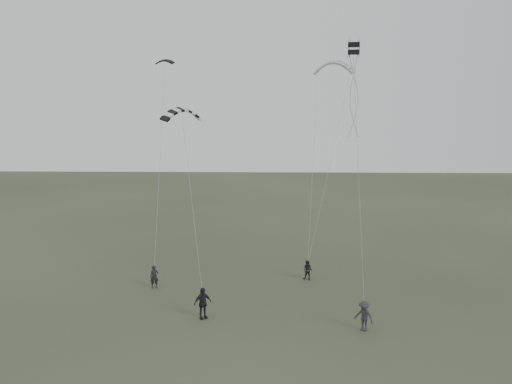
{
  "coord_description": "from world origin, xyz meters",
  "views": [
    {
      "loc": [
        2.43,
        -28.53,
        12.85
      ],
      "look_at": [
        1.53,
        5.77,
        6.98
      ],
      "focal_mm": 35.0,
      "sensor_mm": 36.0,
      "label": 1
    }
  ],
  "objects_px": {
    "flyer_center": "(203,303)",
    "kite_dark_small": "(165,60)",
    "kite_striped": "(182,110)",
    "flyer_left": "(154,277)",
    "flyer_right": "(308,270)",
    "kite_pale_large": "(334,62)",
    "flyer_far": "(364,316)",
    "kite_box": "(354,48)"
  },
  "relations": [
    {
      "from": "flyer_far",
      "to": "kite_dark_small",
      "type": "distance_m",
      "value": 24.5
    },
    {
      "from": "kite_dark_small",
      "to": "kite_striped",
      "type": "height_order",
      "value": "kite_dark_small"
    },
    {
      "from": "flyer_far",
      "to": "kite_box",
      "type": "bearing_deg",
      "value": 134.04
    },
    {
      "from": "kite_striped",
      "to": "kite_box",
      "type": "bearing_deg",
      "value": -50.34
    },
    {
      "from": "flyer_center",
      "to": "kite_striped",
      "type": "xyz_separation_m",
      "value": [
        -1.71,
        4.23,
        11.69
      ]
    },
    {
      "from": "kite_box",
      "to": "flyer_center",
      "type": "bearing_deg",
      "value": -155.91
    },
    {
      "from": "flyer_left",
      "to": "kite_pale_large",
      "type": "xyz_separation_m",
      "value": [
        13.61,
        9.33,
        15.71
      ]
    },
    {
      "from": "flyer_left",
      "to": "kite_striped",
      "type": "bearing_deg",
      "value": -37.54
    },
    {
      "from": "flyer_center",
      "to": "kite_dark_small",
      "type": "distance_m",
      "value": 19.73
    },
    {
      "from": "flyer_left",
      "to": "kite_striped",
      "type": "relative_size",
      "value": 0.57
    },
    {
      "from": "flyer_left",
      "to": "flyer_center",
      "type": "distance_m",
      "value": 6.63
    },
    {
      "from": "kite_dark_small",
      "to": "kite_striped",
      "type": "relative_size",
      "value": 0.51
    },
    {
      "from": "flyer_right",
      "to": "kite_striped",
      "type": "height_order",
      "value": "kite_striped"
    },
    {
      "from": "flyer_left",
      "to": "flyer_right",
      "type": "xyz_separation_m",
      "value": [
        11.13,
        1.97,
        -0.07
      ]
    },
    {
      "from": "flyer_far",
      "to": "kite_pale_large",
      "type": "distance_m",
      "value": 22.32
    },
    {
      "from": "flyer_right",
      "to": "flyer_far",
      "type": "height_order",
      "value": "flyer_far"
    },
    {
      "from": "kite_dark_small",
      "to": "kite_box",
      "type": "relative_size",
      "value": 2.01
    },
    {
      "from": "flyer_left",
      "to": "flyer_right",
      "type": "relative_size",
      "value": 1.09
    },
    {
      "from": "kite_striped",
      "to": "kite_box",
      "type": "relative_size",
      "value": 3.92
    },
    {
      "from": "kite_box",
      "to": "flyer_left",
      "type": "bearing_deg",
      "value": 177.17
    },
    {
      "from": "flyer_left",
      "to": "flyer_right",
      "type": "distance_m",
      "value": 11.31
    },
    {
      "from": "flyer_far",
      "to": "kite_pale_large",
      "type": "xyz_separation_m",
      "value": [
        -0.12,
        15.94,
        15.62
      ]
    },
    {
      "from": "flyer_center",
      "to": "kite_dark_small",
      "type": "relative_size",
      "value": 1.33
    },
    {
      "from": "kite_pale_large",
      "to": "flyer_left",
      "type": "bearing_deg",
      "value": -124.49
    },
    {
      "from": "flyer_left",
      "to": "kite_dark_small",
      "type": "xyz_separation_m",
      "value": [
        -0.09,
        6.33,
        15.64
      ]
    },
    {
      "from": "kite_dark_small",
      "to": "kite_box",
      "type": "height_order",
      "value": "kite_dark_small"
    },
    {
      "from": "kite_dark_small",
      "to": "kite_pale_large",
      "type": "distance_m",
      "value": 14.02
    },
    {
      "from": "flyer_left",
      "to": "flyer_center",
      "type": "xyz_separation_m",
      "value": [
        4.16,
        -5.16,
        0.17
      ]
    },
    {
      "from": "kite_striped",
      "to": "flyer_right",
      "type": "bearing_deg",
      "value": -24.09
    },
    {
      "from": "flyer_right",
      "to": "kite_dark_small",
      "type": "bearing_deg",
      "value": -175.15
    },
    {
      "from": "flyer_left",
      "to": "flyer_right",
      "type": "height_order",
      "value": "flyer_left"
    },
    {
      "from": "flyer_center",
      "to": "flyer_far",
      "type": "xyz_separation_m",
      "value": [
        9.57,
        -1.46,
        -0.08
      ]
    },
    {
      "from": "kite_box",
      "to": "flyer_far",
      "type": "bearing_deg",
      "value": -77.12
    },
    {
      "from": "kite_pale_large",
      "to": "kite_box",
      "type": "bearing_deg",
      "value": -70.3
    },
    {
      "from": "flyer_center",
      "to": "kite_striped",
      "type": "distance_m",
      "value": 12.55
    },
    {
      "from": "kite_striped",
      "to": "flyer_left",
      "type": "bearing_deg",
      "value": 116.72
    },
    {
      "from": "flyer_right",
      "to": "flyer_center",
      "type": "relative_size",
      "value": 0.76
    },
    {
      "from": "flyer_left",
      "to": "kite_box",
      "type": "height_order",
      "value": "kite_box"
    },
    {
      "from": "kite_dark_small",
      "to": "flyer_right",
      "type": "bearing_deg",
      "value": -6.98
    },
    {
      "from": "flyer_right",
      "to": "flyer_far",
      "type": "distance_m",
      "value": 8.97
    },
    {
      "from": "flyer_left",
      "to": "kite_striped",
      "type": "distance_m",
      "value": 12.14
    },
    {
      "from": "flyer_far",
      "to": "kite_striped",
      "type": "bearing_deg",
      "value": -168.18
    }
  ]
}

